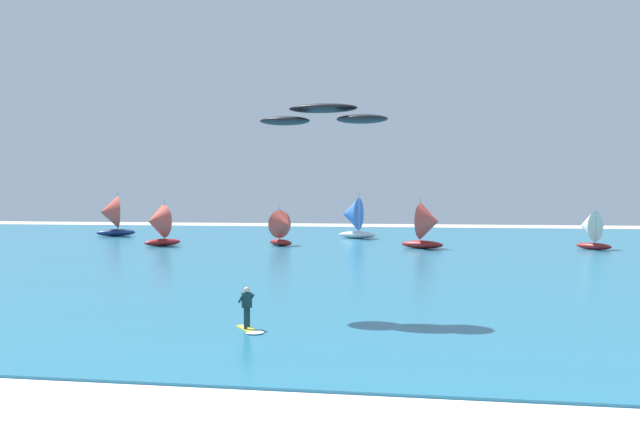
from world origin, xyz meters
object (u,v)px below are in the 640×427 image
at_px(sailboat_far_right, 157,225).
at_px(sailboat_near_shore, 428,225).
at_px(kitesurfer, 248,315).
at_px(sailboat_outermost, 283,228).
at_px(sailboat_center_horizon, 110,216).
at_px(kite, 323,115).
at_px(sailboat_mid_left, 352,218).
at_px(sailboat_far_left, 589,229).

bearing_deg(sailboat_far_right, sailboat_near_shore, 2.47).
distance_m(kitesurfer, sailboat_outermost, 42.33).
distance_m(sailboat_center_horizon, sailboat_far_right, 18.82).
xyz_separation_m(sailboat_near_shore, sailboat_center_horizon, (-39.55, 13.09, 0.32)).
bearing_deg(sailboat_near_shore, sailboat_center_horizon, 161.69).
bearing_deg(kite, sailboat_center_horizon, 125.33).
xyz_separation_m(kitesurfer, sailboat_far_right, (-20.22, 39.11, 1.58)).
relative_size(kitesurfer, sailboat_center_horizon, 0.34).
xyz_separation_m(kitesurfer, sailboat_center_horizon, (-32.49, 53.37, 2.01)).
bearing_deg(sailboat_outermost, kitesurfer, -79.62).
relative_size(sailboat_near_shore, sailboat_mid_left, 0.91).
relative_size(sailboat_near_shore, sailboat_outermost, 1.21).
height_order(sailboat_near_shore, sailboat_outermost, sailboat_near_shore).
bearing_deg(sailboat_mid_left, sailboat_far_left, -26.69).
distance_m(sailboat_near_shore, sailboat_outermost, 14.74).
relative_size(kitesurfer, sailboat_far_left, 0.46).
bearing_deg(kitesurfer, sailboat_near_shore, 80.07).
height_order(sailboat_far_left, sailboat_center_horizon, sailboat_center_horizon).
xyz_separation_m(kite, sailboat_center_horizon, (-34.77, 49.05, -6.22)).
xyz_separation_m(sailboat_far_left, sailboat_near_shore, (-15.33, -1.83, 0.37)).
bearing_deg(sailboat_mid_left, sailboat_near_shore, -57.38).
bearing_deg(sailboat_mid_left, sailboat_outermost, -114.01).
relative_size(kite, sailboat_center_horizon, 1.03).
xyz_separation_m(kite, sailboat_far_left, (20.10, 37.80, -6.91)).
relative_size(sailboat_near_shore, sailboat_center_horizon, 0.88).
distance_m(sailboat_near_shore, sailboat_center_horizon, 41.66).
bearing_deg(sailboat_mid_left, sailboat_center_horizon, -178.16).
bearing_deg(sailboat_outermost, sailboat_far_left, 0.96).
xyz_separation_m(sailboat_outermost, sailboat_far_right, (-12.60, -2.51, 0.29)).
bearing_deg(kitesurfer, sailboat_far_right, 117.34).
height_order(kite, sailboat_far_right, kite).
height_order(sailboat_far_left, sailboat_far_right, sailboat_far_right).
bearing_deg(kitesurfer, sailboat_far_left, 62.02).
bearing_deg(sailboat_near_shore, sailboat_far_left, 6.82).
bearing_deg(sailboat_center_horizon, sailboat_near_shore, -18.31).
xyz_separation_m(sailboat_far_left, sailboat_center_horizon, (-54.87, 11.25, 0.69)).
distance_m(kite, sailboat_center_horizon, 60.45).
bearing_deg(sailboat_outermost, sailboat_mid_left, 65.99).
bearing_deg(sailboat_far_right, kite, -57.10).
xyz_separation_m(sailboat_near_shore, sailboat_far_right, (-27.28, -1.18, -0.11)).
distance_m(sailboat_near_shore, sailboat_far_right, 27.30).
xyz_separation_m(kitesurfer, kite, (2.28, 4.32, 8.23)).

